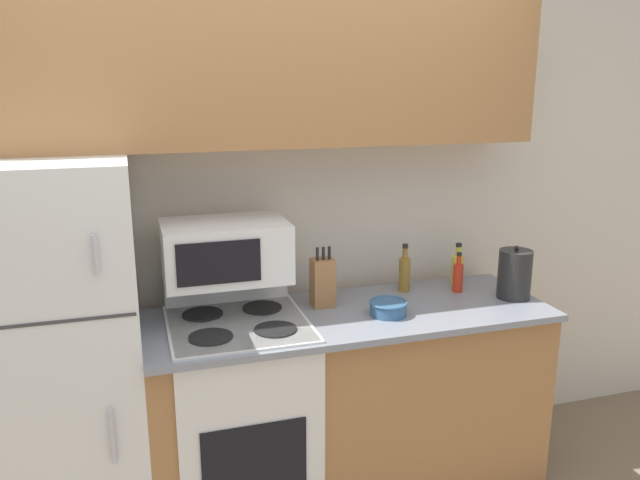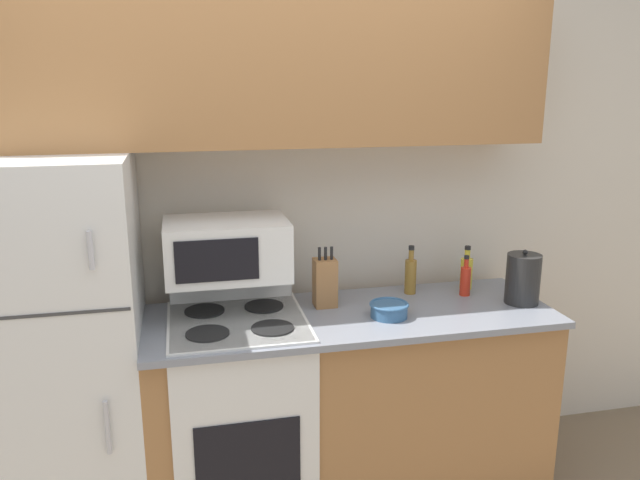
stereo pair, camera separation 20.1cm
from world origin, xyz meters
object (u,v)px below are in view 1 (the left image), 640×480
bottle_cooking_spray (458,269)px  bottle_hot_sauce (458,276)px  stove (241,417)px  bottle_vinegar (404,273)px  knife_block (323,282)px  bowl (388,307)px  refrigerator (52,363)px  microwave (225,250)px  kettle (515,274)px

bottle_cooking_spray → bottle_hot_sauce: (-0.05, -0.09, -0.01)m
stove → bottle_hot_sauce: bottle_hot_sauce is taller
bottle_vinegar → knife_block: bearing=-169.9°
bowl → bottle_vinegar: 0.35m
stove → bowl: size_ratio=6.27×
refrigerator → microwave: 0.83m
bottle_vinegar → bottle_hot_sauce: size_ratio=1.20×
refrigerator → bottle_vinegar: size_ratio=6.92×
bowl → microwave: bearing=163.8°
stove → bowl: bearing=-7.6°
refrigerator → microwave: size_ratio=3.12×
bowl → bottle_hot_sauce: size_ratio=0.88×
microwave → kettle: (1.35, -0.16, -0.18)m
refrigerator → bottle_cooking_spray: refrigerator is taller
microwave → knife_block: size_ratio=1.87×
knife_block → bottle_hot_sauce: (0.70, -0.01, -0.04)m
knife_block → microwave: bearing=180.0°
knife_block → bottle_cooking_spray: 0.75m
stove → microwave: bearing=103.5°
bottle_vinegar → bottle_cooking_spray: (0.30, 0.01, -0.01)m
bottle_cooking_spray → kettle: 0.30m
bottle_cooking_spray → refrigerator: bearing=-175.6°
bottle_hot_sauce → knife_block: bearing=179.5°
knife_block → bowl: size_ratio=1.62×
refrigerator → knife_block: refrigerator is taller
bottle_vinegar → bottle_cooking_spray: bearing=1.2°
knife_block → kettle: 0.92m
refrigerator → stove: refrigerator is taller
refrigerator → bowl: (1.42, -0.14, 0.13)m
bottle_vinegar → bottle_hot_sauce: (0.25, -0.09, -0.02)m
bowl → kettle: size_ratio=0.68×
microwave → bowl: (0.69, -0.20, -0.27)m
bottle_hot_sauce → stove: bearing=-174.7°
bowl → bottle_cooking_spray: size_ratio=0.80×
knife_block → kettle: bearing=-10.3°
stove → knife_block: knife_block is taller
microwave → kettle: microwave is taller
bowl → kettle: (0.67, 0.03, 0.08)m
bottle_vinegar → kettle: (0.46, -0.24, 0.02)m
kettle → stove: bearing=177.7°
refrigerator → bottle_hot_sauce: size_ratio=8.31×
stove → bowl: (0.66, -0.09, 0.48)m
bottle_hot_sauce → bottle_vinegar: bearing=160.9°
refrigerator → bottle_vinegar: 1.64m
knife_block → bottle_vinegar: size_ratio=1.18×
bottle_vinegar → bottle_cooking_spray: size_ratio=1.09×
knife_block → stove: bearing=-165.1°
refrigerator → kettle: size_ratio=6.42×
stove → kettle: size_ratio=4.24×
bowl → bottle_hot_sauce: bottle_hot_sauce is taller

